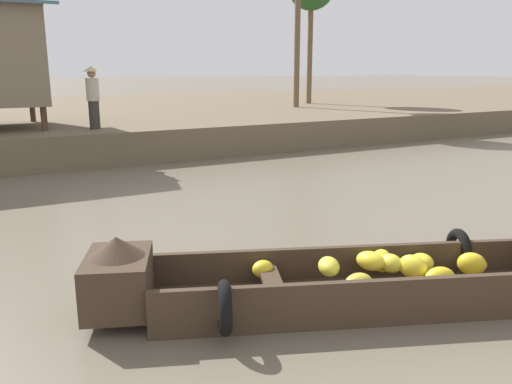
{
  "coord_description": "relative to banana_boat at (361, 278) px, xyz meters",
  "views": [
    {
      "loc": [
        -2.49,
        0.46,
        2.48
      ],
      "look_at": [
        0.77,
        6.44,
        0.85
      ],
      "focal_mm": 36.35,
      "sensor_mm": 36.0,
      "label": 1
    }
  ],
  "objects": [
    {
      "name": "banana_boat",
      "position": [
        0.0,
        0.0,
        0.0
      ],
      "size": [
        5.55,
        2.92,
        0.86
      ],
      "color": "#3D2D21",
      "rests_on": "ground"
    },
    {
      "name": "vendor_person",
      "position": [
        -0.57,
        10.44,
        1.52
      ],
      "size": [
        0.44,
        0.44,
        1.66
      ],
      "color": "#332D28",
      "rests_on": "riverbank_strip"
    },
    {
      "name": "riverbank_strip",
      "position": [
        -0.97,
        19.23,
        0.15
      ],
      "size": [
        160.0,
        20.0,
        0.89
      ],
      "primitive_type": "cube",
      "color": "brown",
      "rests_on": "ground"
    },
    {
      "name": "ground_plane",
      "position": [
        -0.97,
        5.53,
        -0.3
      ],
      "size": [
        300.0,
        300.0,
        0.0
      ],
      "primitive_type": "plane",
      "color": "#665B4C"
    },
    {
      "name": "fishing_skiff_distant",
      "position": [
        11.19,
        11.14,
        0.0
      ],
      "size": [
        4.66,
        3.08,
        0.84
      ],
      "color": "brown",
      "rests_on": "ground"
    }
  ]
}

